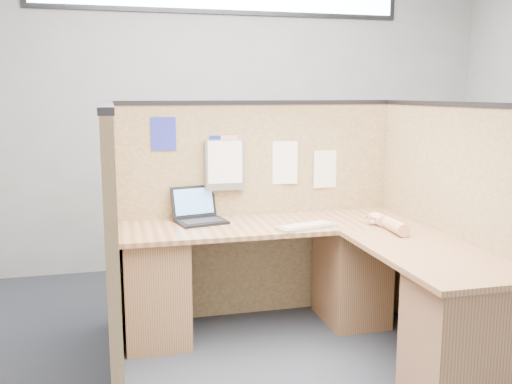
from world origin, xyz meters
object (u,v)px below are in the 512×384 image
object	(u,v)px
l_desk	(315,289)
mouse	(376,221)
keyboard	(307,226)
laptop	(200,213)

from	to	relation	value
l_desk	mouse	world-z (taller)	mouse
keyboard	mouse	world-z (taller)	mouse
laptop	l_desk	bearing A→B (deg)	-55.84
mouse	laptop	bearing A→B (deg)	161.00
keyboard	laptop	bearing A→B (deg)	133.49
laptop	mouse	xyz separation A→B (m)	(1.10, -0.38, -0.03)
laptop	mouse	world-z (taller)	laptop
laptop	keyboard	size ratio (longest dim) A/B	0.88
mouse	l_desk	bearing A→B (deg)	-158.85
laptop	mouse	distance (m)	1.17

